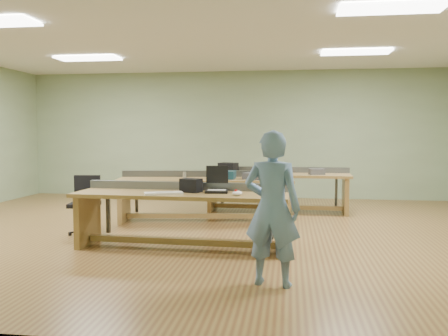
{
  "coord_description": "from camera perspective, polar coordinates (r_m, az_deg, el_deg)",
  "views": [
    {
      "loc": [
        1.36,
        -7.27,
        1.54
      ],
      "look_at": [
        0.43,
        -0.6,
        1.04
      ],
      "focal_mm": 38.0,
      "sensor_mm": 36.0,
      "label": 1
    }
  ],
  "objects": [
    {
      "name": "laptop_screen",
      "position": [
        6.38,
        -0.82,
        -0.77
      ],
      "size": [
        0.3,
        0.04,
        0.23
      ],
      "primitive_type": "cube",
      "rotation": [
        0.0,
        0.0,
        0.08
      ],
      "color": "black",
      "rests_on": "laptop_base"
    },
    {
      "name": "person",
      "position": [
        4.79,
        5.82,
        -4.86
      ],
      "size": [
        0.63,
        0.47,
        1.57
      ],
      "primitive_type": "imported",
      "rotation": [
        0.0,
        0.0,
        2.96
      ],
      "color": "#637BA2",
      "rests_on": "floor"
    },
    {
      "name": "laptop_base",
      "position": [
        6.28,
        -0.89,
        -2.85
      ],
      "size": [
        0.32,
        0.27,
        0.03
      ],
      "primitive_type": "cube",
      "rotation": [
        0.0,
        0.0,
        0.08
      ],
      "color": "black",
      "rests_on": "workbench_front"
    },
    {
      "name": "mug",
      "position": [
        8.27,
        -0.21,
        -0.87
      ],
      "size": [
        0.17,
        0.17,
        0.11
      ],
      "primitive_type": "imported",
      "rotation": [
        0.0,
        0.0,
        0.37
      ],
      "color": "#3D3D3F",
      "rests_on": "workbench_mid"
    },
    {
      "name": "workbench_mid",
      "position": [
        8.28,
        -2.32,
        -2.56
      ],
      "size": [
        3.1,
        1.18,
        0.86
      ],
      "rotation": [
        0.0,
        0.0,
        0.13
      ],
      "color": "olive",
      "rests_on": "floor"
    },
    {
      "name": "wall_front",
      "position": [
        3.54,
        -14.72,
        3.43
      ],
      "size": [
        10.0,
        0.04,
        3.0
      ],
      "primitive_type": "cube",
      "color": "#8BA27B",
      "rests_on": "floor"
    },
    {
      "name": "trackball_mouse",
      "position": [
        6.0,
        1.61,
        -3.04
      ],
      "size": [
        0.16,
        0.18,
        0.06
      ],
      "primitive_type": "ellipsoid",
      "rotation": [
        0.0,
        0.0,
        -0.24
      ],
      "color": "white",
      "rests_on": "workbench_front"
    },
    {
      "name": "drinks_can",
      "position": [
        8.35,
        -4.77,
        -0.83
      ],
      "size": [
        0.07,
        0.07,
        0.11
      ],
      "primitive_type": "cylinder",
      "rotation": [
        0.0,
        0.0,
        0.09
      ],
      "color": "#B9B9BE",
      "rests_on": "workbench_mid"
    },
    {
      "name": "workbench_front",
      "position": [
        6.36,
        -5.12,
        -4.68
      ],
      "size": [
        2.89,
        0.88,
        0.86
      ],
      "rotation": [
        0.0,
        0.0,
        -0.04
      ],
      "color": "olive",
      "rests_on": "floor"
    },
    {
      "name": "parts_bin_grey",
      "position": [
        8.11,
        3.82,
        -0.98
      ],
      "size": [
        0.46,
        0.37,
        0.11
      ],
      "primitive_type": "cube",
      "rotation": [
        0.0,
        0.0,
        -0.34
      ],
      "color": "#3D3D3F",
      "rests_on": "workbench_mid"
    },
    {
      "name": "storage_box_back",
      "position": [
        9.41,
        0.51,
        0.03
      ],
      "size": [
        0.41,
        0.35,
        0.2
      ],
      "primitive_type": "cube",
      "rotation": [
        0.0,
        0.0,
        -0.34
      ],
      "color": "black",
      "rests_on": "workbench_back"
    },
    {
      "name": "parts_bin_teal",
      "position": [
        8.17,
        -0.05,
        -0.83
      ],
      "size": [
        0.41,
        0.31,
        0.14
      ],
      "primitive_type": "cube",
      "rotation": [
        0.0,
        0.0,
        -0.05
      ],
      "color": "#122F3A",
      "rests_on": "workbench_mid"
    },
    {
      "name": "camera_bag",
      "position": [
        6.35,
        -3.99,
        -2.1
      ],
      "size": [
        0.31,
        0.26,
        0.18
      ],
      "primitive_type": "cube",
      "rotation": [
        0.0,
        0.0,
        -0.38
      ],
      "color": "black",
      "rests_on": "workbench_front"
    },
    {
      "name": "ceiling",
      "position": [
        7.53,
        -2.71,
        15.4
      ],
      "size": [
        10.0,
        10.0,
        0.0
      ],
      "primitive_type": "plane",
      "color": "silver",
      "rests_on": "wall_back"
    },
    {
      "name": "floor",
      "position": [
        7.55,
        -2.63,
        -7.54
      ],
      "size": [
        10.0,
        10.0,
        0.0
      ],
      "primitive_type": "plane",
      "color": "olive",
      "rests_on": "ground"
    },
    {
      "name": "workbench_back",
      "position": [
        9.33,
        6.46,
        -1.86
      ],
      "size": [
        2.8,
        0.81,
        0.86
      ],
      "rotation": [
        0.0,
        0.0,
        -0.02
      ],
      "color": "olive",
      "rests_on": "floor"
    },
    {
      "name": "tray_back",
      "position": [
        9.18,
        11.09,
        -0.43
      ],
      "size": [
        0.32,
        0.26,
        0.11
      ],
      "primitive_type": "cube",
      "rotation": [
        0.0,
        0.0,
        0.2
      ],
      "color": "#3D3D3F",
      "rests_on": "workbench_back"
    },
    {
      "name": "keyboard",
      "position": [
        6.17,
        -7.27,
        -3.03
      ],
      "size": [
        0.51,
        0.34,
        0.03
      ],
      "primitive_type": "cube",
      "rotation": [
        0.0,
        0.0,
        0.41
      ],
      "color": "silver",
      "rests_on": "workbench_front"
    },
    {
      "name": "fluor_panels",
      "position": [
        7.53,
        -2.71,
        15.18
      ],
      "size": [
        6.2,
        3.5,
        0.03
      ],
      "color": "white",
      "rests_on": "ceiling"
    },
    {
      "name": "wall_back",
      "position": [
        11.35,
        1.06,
        4.04
      ],
      "size": [
        10.0,
        0.04,
        3.0
      ],
      "primitive_type": "cube",
      "color": "#8BA27B",
      "rests_on": "floor"
    },
    {
      "name": "task_chair",
      "position": [
        7.56,
        -16.35,
        -5.18
      ],
      "size": [
        0.55,
        0.55,
        0.89
      ],
      "rotation": [
        0.0,
        0.0,
        0.16
      ],
      "color": "black",
      "rests_on": "floor"
    }
  ]
}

